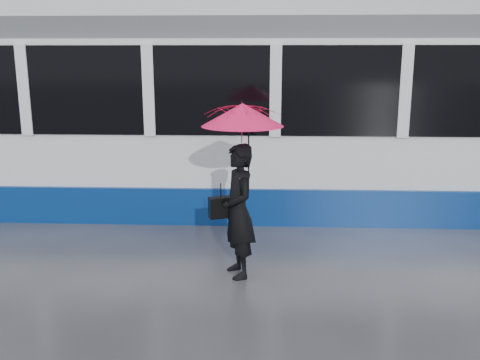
{
  "coord_description": "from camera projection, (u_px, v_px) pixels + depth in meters",
  "views": [
    {
      "loc": [
        0.98,
        -7.17,
        2.75
      ],
      "look_at": [
        0.66,
        -0.14,
        1.1
      ],
      "focal_mm": 40.0,
      "sensor_mm": 36.0,
      "label": 1
    }
  ],
  "objects": [
    {
      "name": "handbag",
      "position": [
        221.0,
        207.0,
        6.69
      ],
      "size": [
        0.33,
        0.23,
        0.44
      ],
      "rotation": [
        0.0,
        0.0,
        0.36
      ],
      "color": "black",
      "rests_on": "ground"
    },
    {
      "name": "ground",
      "position": [
        194.0,
        252.0,
        7.64
      ],
      "size": [
        90.0,
        90.0,
        0.0
      ],
      "primitive_type": "plane",
      "color": "#2E2E34",
      "rests_on": "ground"
    },
    {
      "name": "umbrella",
      "position": [
        242.0,
        131.0,
        6.43
      ],
      "size": [
        1.28,
        1.28,
        1.15
      ],
      "rotation": [
        0.0,
        0.0,
        0.36
      ],
      "color": "#DD1246",
      "rests_on": "ground"
    },
    {
      "name": "woman",
      "position": [
        238.0,
        211.0,
        6.67
      ],
      "size": [
        0.6,
        0.72,
        1.7
      ],
      "primitive_type": "imported",
      "rotation": [
        0.0,
        0.0,
        -1.21
      ],
      "color": "black",
      "rests_on": "ground"
    },
    {
      "name": "tram",
      "position": [
        83.0,
        117.0,
        9.81
      ],
      "size": [
        26.0,
        2.56,
        3.35
      ],
      "color": "white",
      "rests_on": "ground"
    },
    {
      "name": "rails",
      "position": [
        211.0,
        204.0,
        10.07
      ],
      "size": [
        34.0,
        1.51,
        0.02
      ],
      "color": "#3F3D38",
      "rests_on": "ground"
    }
  ]
}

